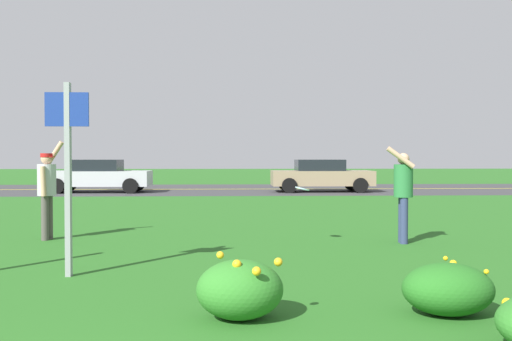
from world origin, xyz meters
The scene contains 11 objects.
ground_plane centered at (0.00, 12.74, 0.00)m, with size 120.00×120.00×0.00m, color #26601E.
highway_strip centered at (0.00, 25.48, 0.00)m, with size 120.00×9.51×0.01m, color #38383A.
highway_center_stripe centered at (0.00, 25.48, 0.01)m, with size 120.00×0.16×0.00m, color yellow.
daylily_clump_mid_left centered at (3.25, 3.91, 0.26)m, with size 0.90×0.79×0.51m.
daylily_clump_front_center centered at (1.20, 3.86, 0.29)m, with size 0.84×0.73×0.63m.
sign_post_by_roadside centered at (-1.01, 5.86, 1.53)m, with size 0.56×0.10×2.52m.
person_thrower_red_cap_gray_shirt centered at (-2.36, 9.15, 1.00)m, with size 0.45×0.50×1.87m.
person_catcher_green_shirt centered at (4.22, 8.45, 0.98)m, with size 0.53×0.51×1.75m.
frisbee_pale_blue centered at (2.39, 8.48, 0.99)m, with size 0.26×0.26×0.09m.
car_silver_center_left centered at (-4.80, 23.34, 0.74)m, with size 4.50×2.00×1.45m.
car_tan_center_right centered at (5.12, 23.34, 0.74)m, with size 4.50×2.00×1.45m.
Camera 1 is at (1.13, -1.44, 1.56)m, focal length 38.96 mm.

